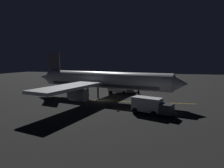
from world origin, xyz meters
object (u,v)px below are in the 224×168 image
Objects in this scene: catering_truck at (120,89)px; traffic_cone_under_wing at (118,110)px; baggage_truck at (150,106)px; ground_crew_worker at (156,102)px; airliner at (100,81)px; traffic_cone_near_left at (108,102)px; traffic_cone_near_right at (140,94)px.

catering_truck is 12.32× the size of traffic_cone_under_wing.
baggage_truck is 3.80× the size of ground_crew_worker.
traffic_cone_under_wing is at bearing 11.04° from catering_truck.
airliner is 63.14× the size of traffic_cone_near_left.
ground_crew_worker is (-4.84, 0.84, -0.44)m from baggage_truck.
traffic_cone_near_left is 12.38m from traffic_cone_near_right.
airliner is at bearing -15.92° from catering_truck.
traffic_cone_near_left is at bearing -24.50° from traffic_cone_near_right.
traffic_cone_under_wing is (16.61, 3.24, -1.02)m from catering_truck.
traffic_cone_near_left is at bearing 39.68° from airliner.
traffic_cone_near_left is (3.12, 2.59, -3.89)m from airliner.
ground_crew_worker is at bearing 170.16° from baggage_truck.
traffic_cone_near_right is at bearing -169.31° from baggage_truck.
catering_truck is 12.32× the size of traffic_cone_near_left.
ground_crew_worker is (12.26, 9.34, -0.38)m from catering_truck.
ground_crew_worker is 9.20m from traffic_cone_near_left.
ground_crew_worker is at bearing 71.85° from airliner.
ground_crew_worker is 3.16× the size of traffic_cone_under_wing.
ground_crew_worker is at bearing 125.51° from traffic_cone_under_wing.
ground_crew_worker reaches higher than traffic_cone_near_left.
catering_truck is (-8.42, 2.40, -2.87)m from airliner.
traffic_cone_near_left and traffic_cone_under_wing have the same top height.
airliner reaches higher than catering_truck.
baggage_truck reaches higher than traffic_cone_under_wing.
traffic_cone_near_left is at bearing -94.54° from ground_crew_worker.
catering_truck reaches higher than traffic_cone_under_wing.
catering_truck is at bearing -142.71° from ground_crew_worker.
airliner is at bearing -43.48° from traffic_cone_near_right.
catering_truck is at bearing -179.06° from traffic_cone_near_left.
traffic_cone_under_wing is at bearing -95.33° from baggage_truck.
traffic_cone_near_right is at bearing -161.47° from ground_crew_worker.
airliner reaches higher than ground_crew_worker.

